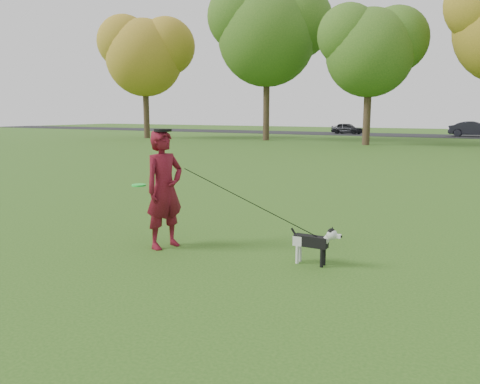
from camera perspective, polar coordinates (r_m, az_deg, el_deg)
The scene contains 8 objects.
ground at distance 7.06m, azimuth -1.99°, elevation -8.11°, with size 120.00×120.00×0.00m, color #285116.
road at distance 45.98m, azimuth 24.20°, elevation 6.22°, with size 120.00×7.00×0.02m, color black.
man at distance 7.54m, azimuth -9.20°, elevation 0.32°, with size 0.69×0.45×1.89m, color #510B0F.
dog at distance 6.77m, azimuth 9.11°, elevation -5.89°, with size 0.77×0.15×0.58m.
car_left at distance 47.55m, azimuth 12.94°, elevation 7.57°, with size 1.25×3.11×1.06m, color black.
car_mid at distance 45.85m, azimuth 26.63°, elevation 6.88°, with size 1.40×4.00×1.32m, color black.
man_held_items at distance 6.86m, azimuth 1.25°, elevation -1.26°, with size 3.10×0.48×1.51m.
tree_row at distance 32.65m, azimuth 20.53°, elevation 18.40°, with size 51.74×8.86×12.01m.
Camera 1 is at (3.40, -5.80, 2.17)m, focal length 35.00 mm.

